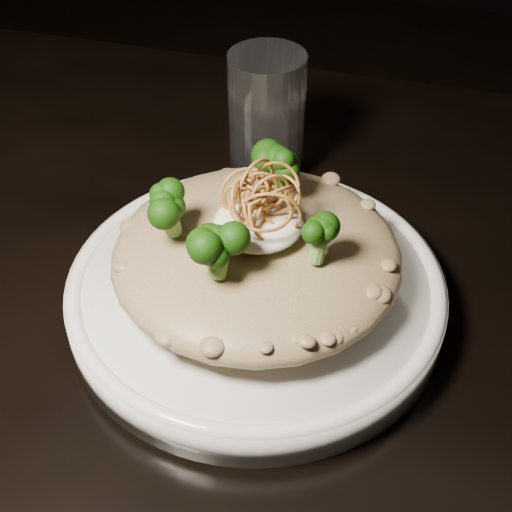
{
  "coord_description": "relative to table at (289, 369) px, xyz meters",
  "views": [
    {
      "loc": [
        0.08,
        -0.4,
        1.17
      ],
      "look_at": [
        -0.03,
        -0.01,
        0.81
      ],
      "focal_mm": 50.0,
      "sensor_mm": 36.0,
      "label": 1
    }
  ],
  "objects": [
    {
      "name": "cheese",
      "position": [
        -0.03,
        -0.01,
        0.17
      ],
      "size": [
        0.07,
        0.07,
        0.02
      ],
      "primitive_type": "ellipsoid",
      "color": "silver",
      "rests_on": "risotto"
    },
    {
      "name": "broccoli",
      "position": [
        -0.03,
        -0.02,
        0.19
      ],
      "size": [
        0.13,
        0.13,
        0.05
      ],
      "primitive_type": null,
      "color": "black",
      "rests_on": "risotto"
    },
    {
      "name": "shallots",
      "position": [
        -0.03,
        -0.01,
        0.2
      ],
      "size": [
        0.05,
        0.05,
        0.03
      ],
      "primitive_type": null,
      "color": "brown",
      "rests_on": "cheese"
    },
    {
      "name": "drinking_glass",
      "position": [
        -0.07,
        0.17,
        0.15
      ],
      "size": [
        0.08,
        0.08,
        0.13
      ],
      "primitive_type": "cylinder",
      "rotation": [
        0.0,
        0.0,
        -0.13
      ],
      "color": "silver",
      "rests_on": "table"
    },
    {
      "name": "risotto",
      "position": [
        -0.03,
        -0.01,
        0.14
      ],
      "size": [
        0.22,
        0.22,
        0.05
      ],
      "primitive_type": "ellipsoid",
      "color": "brown",
      "rests_on": "plate"
    },
    {
      "name": "plate",
      "position": [
        -0.03,
        -0.01,
        0.1
      ],
      "size": [
        0.3,
        0.3,
        0.03
      ],
      "primitive_type": "cylinder",
      "color": "white",
      "rests_on": "table"
    },
    {
      "name": "table",
      "position": [
        0.0,
        0.0,
        0.0
      ],
      "size": [
        1.1,
        0.8,
        0.75
      ],
      "color": "black",
      "rests_on": "ground"
    }
  ]
}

